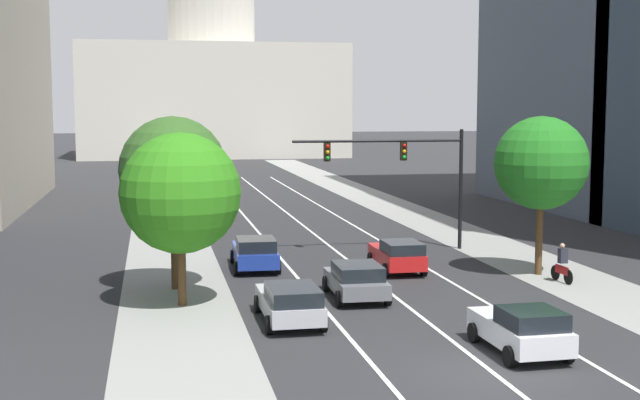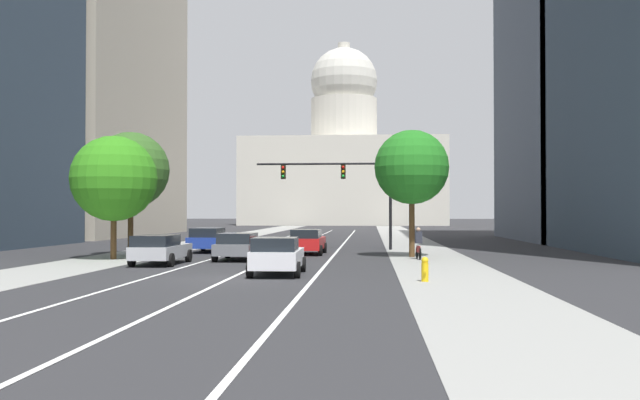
{
  "view_description": "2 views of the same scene",
  "coord_description": "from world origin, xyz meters",
  "px_view_note": "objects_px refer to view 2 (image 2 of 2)",
  "views": [
    {
      "loc": [
        -9.47,
        -22.59,
        7.59
      ],
      "look_at": [
        -0.15,
        24.78,
        2.35
      ],
      "focal_mm": 47.96,
      "sensor_mm": 36.0,
      "label": 1
    },
    {
      "loc": [
        5.35,
        -25.84,
        2.54
      ],
      "look_at": [
        1.98,
        19.95,
        3.36
      ],
      "focal_mm": 38.39,
      "sensor_mm": 36.0,
      "label": 2
    }
  ],
  "objects_px": {
    "capitol_building": "(344,164)",
    "cyclist": "(418,244)",
    "car_gray": "(239,246)",
    "street_tree_mid_left": "(131,170)",
    "car_blue": "(210,240)",
    "street_tree_near_left": "(114,179)",
    "car_white": "(277,256)",
    "car_silver": "(160,249)",
    "car_red": "(308,241)",
    "traffic_signal_mast": "(346,182)",
    "street_tree_far_right": "(412,167)",
    "fire_hydrant": "(425,269)"
  },
  "relations": [
    {
      "from": "capitol_building",
      "to": "cyclist",
      "type": "distance_m",
      "value": 103.11
    },
    {
      "from": "car_gray",
      "to": "capitol_building",
      "type": "bearing_deg",
      "value": 0.43
    },
    {
      "from": "car_gray",
      "to": "street_tree_mid_left",
      "type": "height_order",
      "value": "street_tree_mid_left"
    },
    {
      "from": "car_blue",
      "to": "street_tree_near_left",
      "type": "distance_m",
      "value": 8.55
    },
    {
      "from": "car_white",
      "to": "car_silver",
      "type": "height_order",
      "value": "car_white"
    },
    {
      "from": "car_red",
      "to": "car_silver",
      "type": "bearing_deg",
      "value": 144.04
    },
    {
      "from": "capitol_building",
      "to": "car_white",
      "type": "relative_size",
      "value": 9.91
    },
    {
      "from": "car_red",
      "to": "car_silver",
      "type": "xyz_separation_m",
      "value": [
        -6.41,
        -8.44,
        -0.02
      ]
    },
    {
      "from": "car_gray",
      "to": "cyclist",
      "type": "distance_m",
      "value": 9.64
    },
    {
      "from": "traffic_signal_mast",
      "to": "car_red",
      "type": "bearing_deg",
      "value": -110.61
    },
    {
      "from": "cyclist",
      "to": "street_tree_far_right",
      "type": "xyz_separation_m",
      "value": [
        -0.24,
        1.82,
        4.23
      ]
    },
    {
      "from": "car_gray",
      "to": "street_tree_far_right",
      "type": "relative_size",
      "value": 0.59
    },
    {
      "from": "car_silver",
      "to": "cyclist",
      "type": "relative_size",
      "value": 2.68
    },
    {
      "from": "car_white",
      "to": "car_silver",
      "type": "distance_m",
      "value": 8.2
    },
    {
      "from": "fire_hydrant",
      "to": "street_tree_far_right",
      "type": "height_order",
      "value": "street_tree_far_right"
    },
    {
      "from": "capitol_building",
      "to": "car_silver",
      "type": "xyz_separation_m",
      "value": [
        -4.81,
        -106.88,
        -11.54
      ]
    },
    {
      "from": "car_blue",
      "to": "fire_hydrant",
      "type": "xyz_separation_m",
      "value": [
        12.15,
        -17.62,
        -0.34
      ]
    },
    {
      "from": "car_blue",
      "to": "capitol_building",
      "type": "bearing_deg",
      "value": -0.91
    },
    {
      "from": "car_white",
      "to": "car_silver",
      "type": "relative_size",
      "value": 0.88
    },
    {
      "from": "fire_hydrant",
      "to": "cyclist",
      "type": "relative_size",
      "value": 0.53
    },
    {
      "from": "car_silver",
      "to": "fire_hydrant",
      "type": "xyz_separation_m",
      "value": [
        12.15,
        -7.26,
        -0.31
      ]
    },
    {
      "from": "car_blue",
      "to": "cyclist",
      "type": "height_order",
      "value": "cyclist"
    },
    {
      "from": "fire_hydrant",
      "to": "street_tree_far_right",
      "type": "distance_m",
      "value": 14.56
    },
    {
      "from": "car_red",
      "to": "car_blue",
      "type": "distance_m",
      "value": 6.69
    },
    {
      "from": "car_blue",
      "to": "car_gray",
      "type": "height_order",
      "value": "car_blue"
    },
    {
      "from": "fire_hydrant",
      "to": "traffic_signal_mast",
      "type": "bearing_deg",
      "value": 99.67
    },
    {
      "from": "street_tree_mid_left",
      "to": "fire_hydrant",
      "type": "bearing_deg",
      "value": -40.97
    },
    {
      "from": "fire_hydrant",
      "to": "car_white",
      "type": "bearing_deg",
      "value": 159.39
    },
    {
      "from": "car_red",
      "to": "traffic_signal_mast",
      "type": "bearing_deg",
      "value": -19.37
    },
    {
      "from": "capitol_building",
      "to": "car_blue",
      "type": "xyz_separation_m",
      "value": [
        -4.82,
        -96.52,
        -11.51
      ]
    },
    {
      "from": "capitol_building",
      "to": "car_silver",
      "type": "relative_size",
      "value": 8.69
    },
    {
      "from": "car_red",
      "to": "car_blue",
      "type": "bearing_deg",
      "value": 74.62
    },
    {
      "from": "car_blue",
      "to": "car_gray",
      "type": "bearing_deg",
      "value": -153.46
    },
    {
      "from": "car_red",
      "to": "traffic_signal_mast",
      "type": "relative_size",
      "value": 0.47
    },
    {
      "from": "car_red",
      "to": "car_gray",
      "type": "bearing_deg",
      "value": 149.11
    },
    {
      "from": "car_silver",
      "to": "car_gray",
      "type": "xyz_separation_m",
      "value": [
        3.2,
        3.34,
        -0.01
      ]
    },
    {
      "from": "fire_hydrant",
      "to": "car_red",
      "type": "bearing_deg",
      "value": 110.07
    },
    {
      "from": "car_gray",
      "to": "fire_hydrant",
      "type": "relative_size",
      "value": 4.68
    },
    {
      "from": "car_white",
      "to": "traffic_signal_mast",
      "type": "relative_size",
      "value": 0.44
    },
    {
      "from": "car_blue",
      "to": "street_tree_near_left",
      "type": "relative_size",
      "value": 0.71
    },
    {
      "from": "traffic_signal_mast",
      "to": "street_tree_mid_left",
      "type": "bearing_deg",
      "value": -148.92
    },
    {
      "from": "street_tree_near_left",
      "to": "car_silver",
      "type": "bearing_deg",
      "value": -43.69
    },
    {
      "from": "car_red",
      "to": "cyclist",
      "type": "relative_size",
      "value": 2.51
    },
    {
      "from": "car_red",
      "to": "traffic_signal_mast",
      "type": "xyz_separation_m",
      "value": [
        2.11,
        5.6,
        3.83
      ]
    },
    {
      "from": "traffic_signal_mast",
      "to": "street_tree_mid_left",
      "type": "xyz_separation_m",
      "value": [
        -12.34,
        -7.44,
        0.37
      ]
    },
    {
      "from": "capitol_building",
      "to": "car_silver",
      "type": "distance_m",
      "value": 107.61
    },
    {
      "from": "car_silver",
      "to": "street_tree_mid_left",
      "type": "distance_m",
      "value": 8.72
    },
    {
      "from": "traffic_signal_mast",
      "to": "cyclist",
      "type": "bearing_deg",
      "value": -65.59
    },
    {
      "from": "car_silver",
      "to": "fire_hydrant",
      "type": "bearing_deg",
      "value": -120.97
    },
    {
      "from": "car_silver",
      "to": "street_tree_far_right",
      "type": "height_order",
      "value": "street_tree_far_right"
    }
  ]
}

